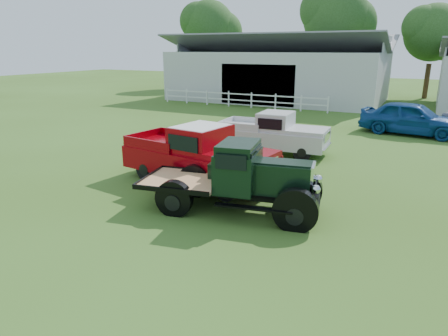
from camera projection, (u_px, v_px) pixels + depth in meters
The scene contains 10 objects.
ground at pixel (199, 213), 11.41m from camera, with size 120.00×120.00×0.00m, color #385517.
shed_left at pixel (278, 68), 35.82m from camera, with size 18.80×10.20×5.60m, color #B3B3B3, non-canonical shape.
fence_rail at pixel (240, 99), 31.77m from camera, with size 14.20×0.16×1.20m, color white, non-canonical shape.
tree_a at pixel (209, 41), 45.88m from camera, with size 6.30×6.30×10.50m, color #19370D, non-canonical shape.
tree_b at pixel (334, 35), 40.48m from camera, with size 6.90×6.90×11.50m, color #19370D, non-canonical shape.
tree_c at pixel (431, 48), 36.06m from camera, with size 5.40×5.40×9.00m, color #19370D, non-canonical shape.
vintage_flatbed at pixel (235, 177), 11.30m from camera, with size 5.13×2.03×2.03m, color black, non-canonical shape.
red_pickup at pixel (199, 154), 13.72m from camera, with size 5.62×2.16×2.05m, color #89020B, non-canonical shape.
white_pickup at pixel (273, 133), 17.71m from camera, with size 4.91×1.90×1.80m, color beige, non-canonical shape.
misc_car_blue at pixel (412, 118), 21.52m from camera, with size 2.12×5.26×1.79m, color navy.
Camera 1 is at (5.46, -9.06, 4.52)m, focal length 32.00 mm.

